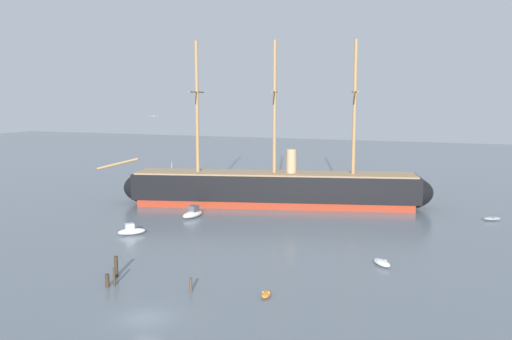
% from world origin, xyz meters
% --- Properties ---
extents(ground_plane, '(400.00, 400.00, 0.00)m').
position_xyz_m(ground_plane, '(0.00, 0.00, 0.00)').
color(ground_plane, slate).
extents(tall_ship, '(58.83, 20.17, 28.81)m').
position_xyz_m(tall_ship, '(-4.95, 50.04, 3.14)').
color(tall_ship, maroon).
rests_on(tall_ship, ground).
extents(dinghy_foreground_right, '(1.19, 2.16, 0.48)m').
position_xyz_m(dinghy_foreground_right, '(8.12, 8.59, 0.24)').
color(dinghy_foreground_right, orange).
rests_on(dinghy_foreground_right, ground).
extents(motorboat_mid_left, '(3.85, 3.77, 1.60)m').
position_xyz_m(motorboat_mid_left, '(-17.33, 23.99, 0.56)').
color(motorboat_mid_left, silver).
rests_on(motorboat_mid_left, ground).
extents(dinghy_mid_right, '(2.80, 3.03, 0.68)m').
position_xyz_m(dinghy_mid_right, '(17.41, 22.19, 0.34)').
color(dinghy_mid_right, silver).
rests_on(dinghy_mid_right, ground).
extents(motorboat_alongside_bow, '(2.61, 4.77, 1.90)m').
position_xyz_m(motorboat_alongside_bow, '(-14.21, 36.66, 0.67)').
color(motorboat_alongside_bow, silver).
rests_on(motorboat_alongside_bow, ground).
extents(sailboat_far_left, '(4.65, 1.72, 5.94)m').
position_xyz_m(sailboat_far_left, '(-29.86, 57.37, 0.50)').
color(sailboat_far_left, '#1E284C').
rests_on(sailboat_far_left, ground).
extents(dinghy_far_right, '(3.03, 2.16, 0.66)m').
position_xyz_m(dinghy_far_right, '(30.64, 51.03, 0.33)').
color(dinghy_far_right, gray).
rests_on(dinghy_far_right, ground).
extents(motorboat_distant_centre, '(4.33, 2.77, 1.69)m').
position_xyz_m(motorboat_distant_centre, '(1.64, 62.09, 0.59)').
color(motorboat_distant_centre, '#236670').
rests_on(motorboat_distant_centre, ground).
extents(mooring_piling_nearest, '(0.42, 0.42, 1.34)m').
position_xyz_m(mooring_piling_nearest, '(-7.84, 5.38, 0.67)').
color(mooring_piling_nearest, '#382B1E').
rests_on(mooring_piling_nearest, ground).
extents(mooring_piling_left_pair, '(0.27, 0.27, 1.84)m').
position_xyz_m(mooring_piling_left_pair, '(-7.47, 6.06, 0.92)').
color(mooring_piling_left_pair, '#423323').
rests_on(mooring_piling_left_pair, ground).
extents(mooring_piling_right_pair, '(0.31, 0.31, 1.43)m').
position_xyz_m(mooring_piling_right_pair, '(0.73, 7.12, 0.71)').
color(mooring_piling_right_pair, '#4C3D2D').
rests_on(mooring_piling_right_pair, ground).
extents(mooring_piling_midwater, '(0.42, 0.42, 2.24)m').
position_xyz_m(mooring_piling_midwater, '(-8.90, 8.42, 1.12)').
color(mooring_piling_midwater, '#382B1E').
rests_on(mooring_piling_midwater, ground).
extents(seagull_in_flight, '(0.76, 0.90, 0.13)m').
position_xyz_m(seagull_in_flight, '(-7.90, 15.14, 16.99)').
color(seagull_in_flight, silver).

